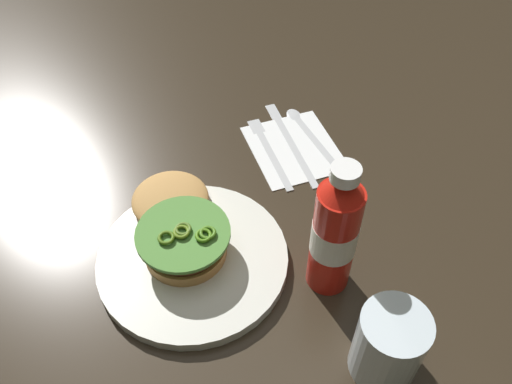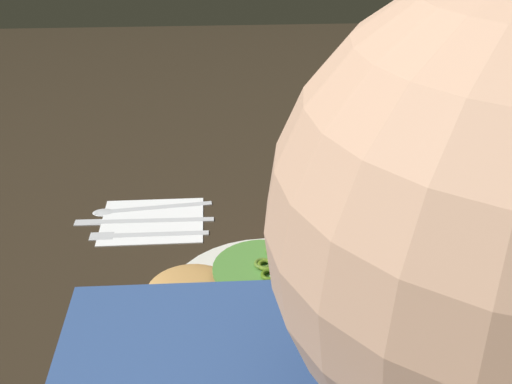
# 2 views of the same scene
# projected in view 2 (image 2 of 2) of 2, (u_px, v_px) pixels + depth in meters

# --- Properties ---
(ground_plane) EXTENTS (3.00, 3.00, 0.00)m
(ground_plane) POSITION_uv_depth(u_px,v_px,m) (308.00, 299.00, 0.85)
(ground_plane) COLOR #2E251A
(dinner_plate) EXTENTS (0.27, 0.27, 0.02)m
(dinner_plate) POSITION_uv_depth(u_px,v_px,m) (271.00, 298.00, 0.84)
(dinner_plate) COLOR silver
(dinner_plate) RESTS_ON ground_plane
(burger_sandwich) EXTENTS (0.21, 0.13, 0.05)m
(burger_sandwich) POSITION_uv_depth(u_px,v_px,m) (237.00, 285.00, 0.82)
(burger_sandwich) COLOR #BA8749
(burger_sandwich) RESTS_ON dinner_plate
(ketchup_bottle) EXTENTS (0.06, 0.06, 0.22)m
(ketchup_bottle) POSITION_uv_depth(u_px,v_px,m) (320.00, 176.00, 0.95)
(ketchup_bottle) COLOR red
(ketchup_bottle) RESTS_ON ground_plane
(water_glass) EXTENTS (0.08, 0.08, 0.11)m
(water_glass) POSITION_uv_depth(u_px,v_px,m) (406.00, 198.00, 0.99)
(water_glass) COLOR silver
(water_glass) RESTS_ON ground_plane
(condiment_cup) EXTENTS (0.05, 0.05, 0.03)m
(condiment_cup) POSITION_uv_depth(u_px,v_px,m) (442.00, 326.00, 0.78)
(condiment_cup) COLOR black
(condiment_cup) RESTS_ON ground_plane
(napkin) EXTENTS (0.16, 0.14, 0.00)m
(napkin) POSITION_uv_depth(u_px,v_px,m) (152.00, 221.00, 1.03)
(napkin) COLOR white
(napkin) RESTS_ON ground_plane
(spoon_utensil) EXTENTS (0.19, 0.04, 0.00)m
(spoon_utensil) POSITION_uv_depth(u_px,v_px,m) (136.00, 207.00, 1.06)
(spoon_utensil) COLOR silver
(spoon_utensil) RESTS_ON napkin
(butter_knife) EXTENTS (0.22, 0.02, 0.00)m
(butter_knife) POSITION_uv_depth(u_px,v_px,m) (135.00, 219.00, 1.03)
(butter_knife) COLOR silver
(butter_knife) RESTS_ON napkin
(fork_utensil) EXTENTS (0.18, 0.02, 0.00)m
(fork_utensil) POSITION_uv_depth(u_px,v_px,m) (138.00, 233.00, 0.99)
(fork_utensil) COLOR silver
(fork_utensil) RESTS_ON napkin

